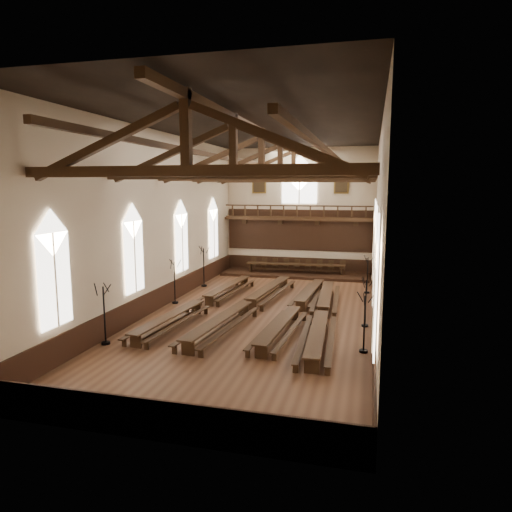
{
  "coord_description": "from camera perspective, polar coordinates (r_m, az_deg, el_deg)",
  "views": [
    {
      "loc": [
        5.68,
        -23.55,
        6.9
      ],
      "look_at": [
        -0.68,
        1.5,
        2.98
      ],
      "focal_mm": 32.0,
      "sensor_mm": 36.0,
      "label": 1
    }
  ],
  "objects": [
    {
      "name": "refectory_row_c",
      "position": [
        24.83,
        5.2,
        -6.36
      ],
      "size": [
        1.77,
        13.81,
        0.68
      ],
      "color": "#351E10",
      "rests_on": "ground"
    },
    {
      "name": "candelabrum_right_far",
      "position": [
        30.73,
        13.72,
        -3.13
      ],
      "size": [
        0.72,
        0.77,
        2.52
      ],
      "color": "black",
      "rests_on": "ground"
    },
    {
      "name": "end_window",
      "position": [
        36.89,
        5.45,
        9.09
      ],
      "size": [
        2.8,
        0.12,
        3.8
      ],
      "color": "white",
      "rests_on": "room_walls"
    },
    {
      "name": "refectory_row_a",
      "position": [
        26.11,
        -6.61,
        -5.62
      ],
      "size": [
        1.96,
        13.89,
        0.68
      ],
      "color": "#351E10",
      "rests_on": "ground"
    },
    {
      "name": "roof_trusses",
      "position": [
        24.26,
        0.69,
        11.73
      ],
      "size": [
        11.7,
        25.7,
        2.8
      ],
      "color": "#351E10",
      "rests_on": "room_walls"
    },
    {
      "name": "minstrels_gallery",
      "position": [
        36.78,
        5.32,
        3.92
      ],
      "size": [
        11.8,
        1.24,
        3.7
      ],
      "color": "#351E10",
      "rests_on": "room_walls"
    },
    {
      "name": "room_walls",
      "position": [
        24.23,
        0.69,
        7.58
      ],
      "size": [
        26.0,
        26.0,
        26.0
      ],
      "color": "beige",
      "rests_on": "ground"
    },
    {
      "name": "high_chairs",
      "position": [
        36.67,
        5.13,
        -1.07
      ],
      "size": [
        7.64,
        0.44,
        0.97
      ],
      "color": "#351E10",
      "rests_on": "dais"
    },
    {
      "name": "refectory_row_b",
      "position": [
        25.24,
        -0.98,
        -5.97
      ],
      "size": [
        2.2,
        14.43,
        0.74
      ],
      "color": "#351E10",
      "rests_on": "ground"
    },
    {
      "name": "portraits",
      "position": [
        36.89,
        5.44,
        8.9
      ],
      "size": [
        7.75,
        0.09,
        1.45
      ],
      "color": "brown",
      "rests_on": "room_walls"
    },
    {
      "name": "dais",
      "position": [
        36.06,
        4.93,
        -2.27
      ],
      "size": [
        11.4,
        3.19,
        0.21
      ],
      "primitive_type": "cube",
      "color": "black",
      "rests_on": "ground"
    },
    {
      "name": "candelabrum_left_far",
      "position": [
        32.08,
        -6.53,
        -2.27
      ],
      "size": [
        0.86,
        0.82,
        2.85
      ],
      "color": "black",
      "rests_on": "ground"
    },
    {
      "name": "candelabrum_right_mid",
      "position": [
        23.47,
        13.51,
        -6.78
      ],
      "size": [
        0.69,
        0.77,
        2.51
      ],
      "color": "black",
      "rests_on": "ground"
    },
    {
      "name": "high_table",
      "position": [
        35.93,
        4.94,
        -1.14
      ],
      "size": [
        7.75,
        1.33,
        0.72
      ],
      "color": "#351E10",
      "rests_on": "dais"
    },
    {
      "name": "refectory_row_d",
      "position": [
        23.87,
        8.26,
        -6.96
      ],
      "size": [
        1.76,
        14.14,
        0.72
      ],
      "color": "#351E10",
      "rests_on": "ground"
    },
    {
      "name": "side_windows",
      "position": [
        24.43,
        0.67,
        1.2
      ],
      "size": [
        11.85,
        19.8,
        4.5
      ],
      "color": "white",
      "rests_on": "room_walls"
    },
    {
      "name": "candelabrum_left_near",
      "position": [
        21.38,
        -18.36,
        -8.29
      ],
      "size": [
        0.84,
        0.79,
        2.77
      ],
      "color": "black",
      "rests_on": "ground"
    },
    {
      "name": "wainscot_band",
      "position": [
        25.03,
        0.66,
        -5.95
      ],
      "size": [
        12.0,
        26.0,
        1.2
      ],
      "color": "black",
      "rests_on": "ground"
    },
    {
      "name": "candelabrum_left_mid",
      "position": [
        27.68,
        -10.11,
        -4.22
      ],
      "size": [
        0.8,
        0.78,
        2.67
      ],
      "color": "black",
      "rests_on": "ground"
    },
    {
      "name": "candelabrum_right_near",
      "position": [
        19.91,
        13.35,
        -9.5
      ],
      "size": [
        0.78,
        0.75,
        2.59
      ],
      "color": "black",
      "rests_on": "ground"
    },
    {
      "name": "ground",
      "position": [
        25.19,
        0.66,
        -7.27
      ],
      "size": [
        26.0,
        26.0,
        0.0
      ],
      "primitive_type": "plane",
      "color": "brown",
      "rests_on": "ground"
    }
  ]
}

